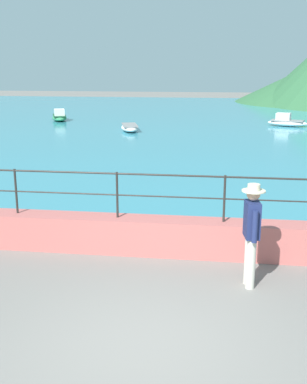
{
  "coord_description": "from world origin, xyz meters",
  "views": [
    {
      "loc": [
        0.9,
        -5.61,
        3.58
      ],
      "look_at": [
        -0.38,
        3.7,
        1.1
      ],
      "focal_mm": 45.29,
      "sensor_mm": 36.0,
      "label": 1
    }
  ],
  "objects_px": {
    "boat_4": "(130,127)",
    "boat_1": "(59,117)",
    "person_walking": "(251,230)",
    "boat_0": "(287,122)"
  },
  "relations": [
    {
      "from": "person_walking",
      "to": "boat_4",
      "type": "height_order",
      "value": "person_walking"
    },
    {
      "from": "boat_0",
      "to": "boat_4",
      "type": "distance_m",
      "value": 9.36
    },
    {
      "from": "person_walking",
      "to": "boat_4",
      "type": "bearing_deg",
      "value": 106.52
    },
    {
      "from": "person_walking",
      "to": "boat_4",
      "type": "relative_size",
      "value": 0.71
    },
    {
      "from": "boat_4",
      "to": "person_walking",
      "type": "bearing_deg",
      "value": -73.48
    },
    {
      "from": "person_walking",
      "to": "boat_0",
      "type": "bearing_deg",
      "value": 81.37
    },
    {
      "from": "boat_4",
      "to": "boat_1",
      "type": "bearing_deg",
      "value": 141.36
    },
    {
      "from": "boat_1",
      "to": "boat_4",
      "type": "relative_size",
      "value": 1.01
    },
    {
      "from": "person_walking",
      "to": "boat_0",
      "type": "height_order",
      "value": "person_walking"
    },
    {
      "from": "boat_0",
      "to": "boat_4",
      "type": "bearing_deg",
      "value": -158.8
    }
  ]
}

